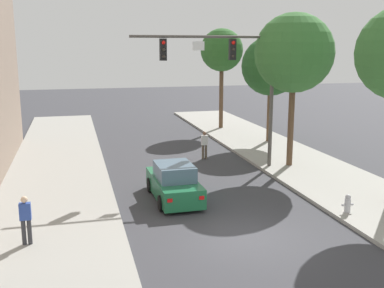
{
  "coord_description": "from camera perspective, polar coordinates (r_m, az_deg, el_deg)",
  "views": [
    {
      "loc": [
        -5.55,
        -14.22,
        6.5
      ],
      "look_at": [
        -0.24,
        6.45,
        2.0
      ],
      "focal_mm": 43.6,
      "sensor_mm": 36.0,
      "label": 1
    }
  ],
  "objects": [
    {
      "name": "ground_plane",
      "position": [
        16.59,
        6.46,
        -11.24
      ],
      "size": [
        120.0,
        120.0,
        0.0
      ],
      "primitive_type": "plane",
      "color": "#38383D"
    },
    {
      "name": "sidewalk_left",
      "position": [
        15.64,
        -17.03,
        -12.91
      ],
      "size": [
        5.0,
        60.0,
        0.15
      ],
      "primitive_type": "cube",
      "color": "#99968E",
      "rests_on": "ground"
    },
    {
      "name": "traffic_signal_mast",
      "position": [
        24.05,
        5.07,
        9.21
      ],
      "size": [
        7.5,
        0.38,
        7.5
      ],
      "color": "#514C47",
      "rests_on": "sidewalk_right"
    },
    {
      "name": "car_lead_green",
      "position": [
        20.09,
        -2.22,
        -4.81
      ],
      "size": [
        1.87,
        4.26,
        1.6
      ],
      "color": "#1E663D",
      "rests_on": "ground"
    },
    {
      "name": "pedestrian_sidewalk_left_walker",
      "position": [
        16.15,
        -19.69,
        -8.49
      ],
      "size": [
        0.36,
        0.22,
        1.64
      ],
      "color": "#333338",
      "rests_on": "sidewalk_left"
    },
    {
      "name": "pedestrian_crossing_road",
      "position": [
        27.14,
        1.54,
        0.02
      ],
      "size": [
        0.36,
        0.22,
        1.64
      ],
      "color": "brown",
      "rests_on": "ground"
    },
    {
      "name": "fire_hydrant",
      "position": [
        19.22,
        18.5,
        -6.9
      ],
      "size": [
        0.48,
        0.24,
        0.72
      ],
      "color": "#B2B2B7",
      "rests_on": "sidewalk_right"
    },
    {
      "name": "street_tree_second",
      "position": [
        25.19,
        12.37,
        10.78
      ],
      "size": [
        4.14,
        4.14,
        8.07
      ],
      "color": "brown",
      "rests_on": "sidewalk_right"
    },
    {
      "name": "street_tree_third",
      "position": [
        31.59,
        9.64,
        9.36
      ],
      "size": [
        3.91,
        3.91,
        7.01
      ],
      "color": "brown",
      "rests_on": "sidewalk_right"
    },
    {
      "name": "street_tree_farthest",
      "position": [
        36.51,
        3.66,
        11.33
      ],
      "size": [
        3.27,
        3.27,
        7.68
      ],
      "color": "brown",
      "rests_on": "sidewalk_right"
    }
  ]
}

